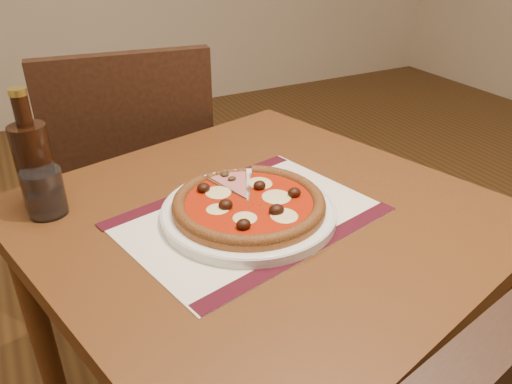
% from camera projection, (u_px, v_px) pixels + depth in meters
% --- Properties ---
extents(table, '(0.98, 0.98, 0.75)m').
position_uv_depth(table, '(261.00, 254.00, 0.99)').
color(table, brown).
rests_on(table, ground).
extents(chair_far, '(0.50, 0.50, 0.94)m').
position_uv_depth(chair_far, '(133.00, 180.00, 1.51)').
color(chair_far, black).
rests_on(chair_far, ground).
extents(placemat, '(0.51, 0.41, 0.00)m').
position_uv_depth(placemat, '(249.00, 217.00, 0.92)').
color(placemat, silver).
rests_on(placemat, table).
extents(plate, '(0.32, 0.32, 0.02)m').
position_uv_depth(plate, '(249.00, 212.00, 0.91)').
color(plate, white).
rests_on(plate, placemat).
extents(pizza, '(0.28, 0.28, 0.04)m').
position_uv_depth(pizza, '(249.00, 203.00, 0.90)').
color(pizza, '#964F24').
rests_on(pizza, plate).
extents(ham_slice, '(0.09, 0.13, 0.02)m').
position_uv_depth(ham_slice, '(237.00, 186.00, 0.97)').
color(ham_slice, '#964F24').
rests_on(ham_slice, plate).
extents(water_glass, '(0.08, 0.08, 0.09)m').
position_uv_depth(water_glass, '(44.00, 193.00, 0.91)').
color(water_glass, white).
rests_on(water_glass, table).
extents(bottle, '(0.07, 0.07, 0.23)m').
position_uv_depth(bottle, '(34.00, 161.00, 0.92)').
color(bottle, '#34190D').
rests_on(bottle, table).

